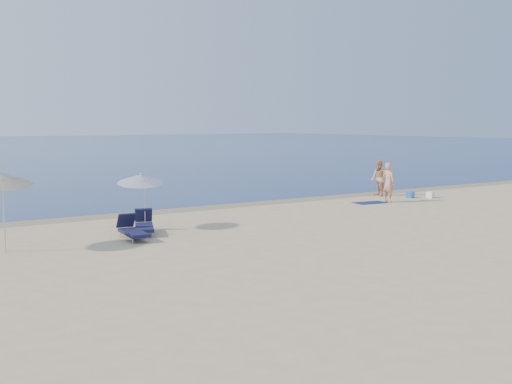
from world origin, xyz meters
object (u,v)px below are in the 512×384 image
Objects in this scene: person_left at (389,182)px; blue_cooler at (410,195)px; person_right at (379,178)px; umbrella_near at (141,179)px.

blue_cooler is (2.31, 0.71, -0.82)m from person_left.
person_right is 1.85m from blue_cooler.
person_right is at bearing 99.85° from blue_cooler.
umbrella_near is (-14.83, -2.96, 0.93)m from person_right.
blue_cooler is 15.83m from umbrella_near.
umbrella_near is at bearing 95.26° from person_left.
umbrella_near is at bearing -64.56° from person_right.
person_left is 1.03× the size of person_right.
person_left is 2.62m from person_right.
umbrella_near reaches higher than blue_cooler.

